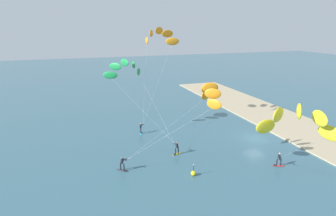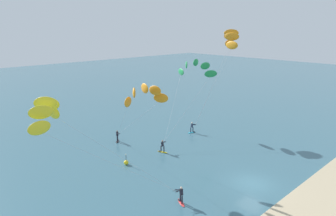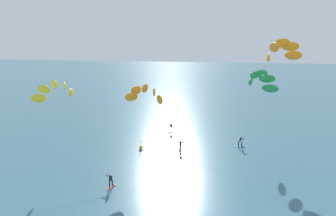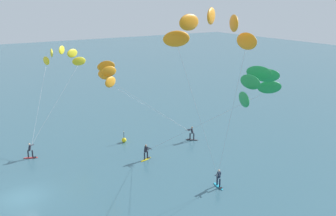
{
  "view_description": "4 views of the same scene",
  "coord_description": "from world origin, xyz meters",
  "px_view_note": "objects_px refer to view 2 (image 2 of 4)",
  "views": [
    {
      "loc": [
        -32.48,
        24.64,
        15.77
      ],
      "look_at": [
        -1.95,
        14.12,
        6.47
      ],
      "focal_mm": 30.59,
      "sensor_mm": 36.0,
      "label": 1
    },
    {
      "loc": [
        -26.53,
        -15.12,
        15.9
      ],
      "look_at": [
        -0.16,
        12.73,
        5.81
      ],
      "focal_mm": 32.97,
      "sensor_mm": 36.0,
      "label": 2
    },
    {
      "loc": [
        1.04,
        -23.79,
        16.82
      ],
      "look_at": [
        -2.94,
        12.56,
        6.36
      ],
      "focal_mm": 30.18,
      "sensor_mm": 36.0,
      "label": 3
    },
    {
      "loc": [
        30.32,
        -4.58,
        16.14
      ],
      "look_at": [
        -0.19,
        14.74,
        5.56
      ],
      "focal_mm": 39.88,
      "sensor_mm": 36.0,
      "label": 4
    }
  ],
  "objects_px": {
    "kitesurfer_far_out": "(195,70)",
    "kitesurfer_downwind": "(143,97)",
    "kitesurfer_nearshore": "(52,115)",
    "marker_buoy": "(126,162)",
    "kitesurfer_mid_water": "(229,42)"
  },
  "relations": [
    {
      "from": "kitesurfer_far_out",
      "to": "marker_buoy",
      "type": "relative_size",
      "value": 9.66
    },
    {
      "from": "kitesurfer_mid_water",
      "to": "marker_buoy",
      "type": "relative_size",
      "value": 11.32
    },
    {
      "from": "kitesurfer_nearshore",
      "to": "kitesurfer_mid_water",
      "type": "distance_m",
      "value": 27.81
    },
    {
      "from": "kitesurfer_far_out",
      "to": "marker_buoy",
      "type": "distance_m",
      "value": 19.06
    },
    {
      "from": "kitesurfer_downwind",
      "to": "marker_buoy",
      "type": "xyz_separation_m",
      "value": [
        -1.32,
        1.87,
        -8.13
      ]
    },
    {
      "from": "kitesurfer_downwind",
      "to": "marker_buoy",
      "type": "bearing_deg",
      "value": 125.35
    },
    {
      "from": "kitesurfer_far_out",
      "to": "kitesurfer_downwind",
      "type": "height_order",
      "value": "kitesurfer_far_out"
    },
    {
      "from": "kitesurfer_nearshore",
      "to": "marker_buoy",
      "type": "height_order",
      "value": "kitesurfer_nearshore"
    },
    {
      "from": "kitesurfer_nearshore",
      "to": "kitesurfer_downwind",
      "type": "height_order",
      "value": "kitesurfer_nearshore"
    },
    {
      "from": "kitesurfer_nearshore",
      "to": "kitesurfer_downwind",
      "type": "bearing_deg",
      "value": 9.51
    },
    {
      "from": "kitesurfer_nearshore",
      "to": "marker_buoy",
      "type": "distance_m",
      "value": 13.56
    },
    {
      "from": "kitesurfer_mid_water",
      "to": "marker_buoy",
      "type": "xyz_separation_m",
      "value": [
        -17.46,
        1.55,
        -13.5
      ]
    },
    {
      "from": "kitesurfer_mid_water",
      "to": "kitesurfer_downwind",
      "type": "relative_size",
      "value": 1.37
    },
    {
      "from": "kitesurfer_mid_water",
      "to": "kitesurfer_far_out",
      "type": "xyz_separation_m",
      "value": [
        -1.18,
        5.42,
        -4.37
      ]
    },
    {
      "from": "kitesurfer_far_out",
      "to": "marker_buoy",
      "type": "height_order",
      "value": "kitesurfer_far_out"
    }
  ]
}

